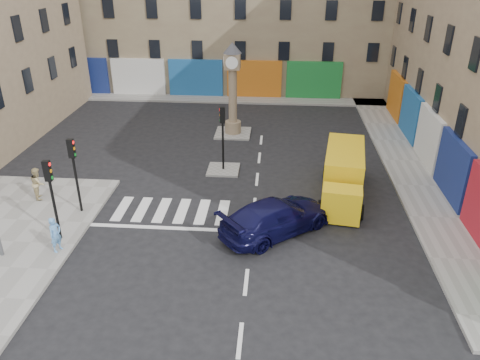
# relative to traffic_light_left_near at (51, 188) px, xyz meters

# --- Properties ---
(ground) EXTENTS (120.00, 120.00, 0.00)m
(ground) POSITION_rel_traffic_light_left_near_xyz_m (8.30, -0.20, -2.62)
(ground) COLOR black
(ground) RESTS_ON ground
(sidewalk_right) EXTENTS (2.60, 30.00, 0.15)m
(sidewalk_right) POSITION_rel_traffic_light_left_near_xyz_m (17.00, 9.80, -2.55)
(sidewalk_right) COLOR gray
(sidewalk_right) RESTS_ON ground
(sidewalk_far) EXTENTS (32.00, 2.40, 0.15)m
(sidewalk_far) POSITION_rel_traffic_light_left_near_xyz_m (4.30, 22.00, -2.55)
(sidewalk_far) COLOR gray
(sidewalk_far) RESTS_ON ground
(island_near) EXTENTS (1.80, 1.80, 0.12)m
(island_near) POSITION_rel_traffic_light_left_near_xyz_m (6.30, 7.80, -2.56)
(island_near) COLOR gray
(island_near) RESTS_ON ground
(island_far) EXTENTS (2.40, 2.40, 0.12)m
(island_far) POSITION_rel_traffic_light_left_near_xyz_m (6.30, 13.80, -2.56)
(island_far) COLOR gray
(island_far) RESTS_ON ground
(traffic_light_left_near) EXTENTS (0.28, 0.22, 3.70)m
(traffic_light_left_near) POSITION_rel_traffic_light_left_near_xyz_m (0.00, 0.00, 0.00)
(traffic_light_left_near) COLOR black
(traffic_light_left_near) RESTS_ON sidewalk_left
(traffic_light_left_far) EXTENTS (0.28, 0.22, 3.70)m
(traffic_light_left_far) POSITION_rel_traffic_light_left_near_xyz_m (0.00, 2.40, 0.00)
(traffic_light_left_far) COLOR black
(traffic_light_left_far) RESTS_ON sidewalk_left
(traffic_light_island) EXTENTS (0.28, 0.22, 3.70)m
(traffic_light_island) POSITION_rel_traffic_light_left_near_xyz_m (6.30, 7.80, -0.03)
(traffic_light_island) COLOR black
(traffic_light_island) RESTS_ON island_near
(clock_pillar) EXTENTS (1.20, 1.20, 6.10)m
(clock_pillar) POSITION_rel_traffic_light_left_near_xyz_m (6.30, 13.80, 0.93)
(clock_pillar) COLOR #8E795D
(clock_pillar) RESTS_ON island_far
(navy_sedan) EXTENTS (5.57, 5.19, 1.58)m
(navy_sedan) POSITION_rel_traffic_light_left_near_xyz_m (9.39, 1.48, -1.83)
(navy_sedan) COLOR black
(navy_sedan) RESTS_ON ground
(yellow_van) EXTENTS (2.82, 6.46, 2.28)m
(yellow_van) POSITION_rel_traffic_light_left_near_xyz_m (12.79, 5.44, -1.49)
(yellow_van) COLOR yellow
(yellow_van) RESTS_ON ground
(pedestrian_blue) EXTENTS (0.56, 0.67, 1.56)m
(pedestrian_blue) POSITION_rel_traffic_light_left_near_xyz_m (0.30, -0.91, -1.69)
(pedestrian_blue) COLOR #5E98D6
(pedestrian_blue) RESTS_ON sidewalk_left
(pedestrian_tan) EXTENTS (0.90, 0.99, 1.65)m
(pedestrian_tan) POSITION_rel_traffic_light_left_near_xyz_m (-2.58, 3.52, -1.65)
(pedestrian_tan) COLOR tan
(pedestrian_tan) RESTS_ON sidewalk_left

